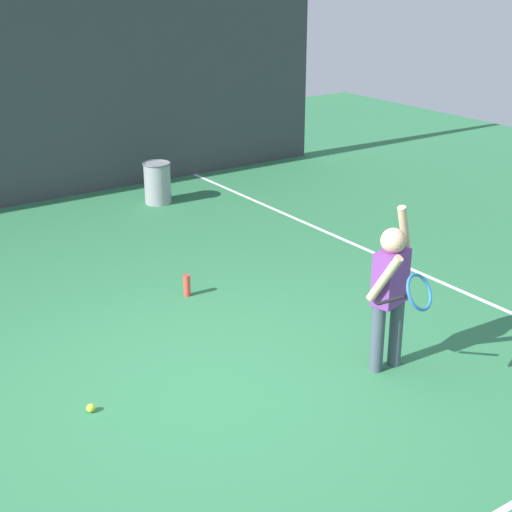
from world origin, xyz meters
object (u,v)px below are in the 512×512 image
(water_bottle, at_px, (187,285))
(tennis_ball_0, at_px, (91,408))
(tennis_player, at_px, (391,287))
(ball_hopper, at_px, (157,182))

(water_bottle, xyz_separation_m, tennis_ball_0, (-1.61, -1.40, -0.08))
(water_bottle, distance_m, tennis_ball_0, 2.14)
(tennis_player, bearing_deg, water_bottle, 91.90)
(tennis_player, height_order, ball_hopper, tennis_player)
(tennis_player, relative_size, ball_hopper, 2.40)
(tennis_ball_0, bearing_deg, ball_hopper, 56.82)
(tennis_ball_0, bearing_deg, tennis_player, -18.74)
(tennis_player, bearing_deg, tennis_ball_0, 146.93)
(ball_hopper, xyz_separation_m, tennis_ball_0, (-2.81, -4.29, -0.26))
(tennis_player, relative_size, water_bottle, 6.14)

